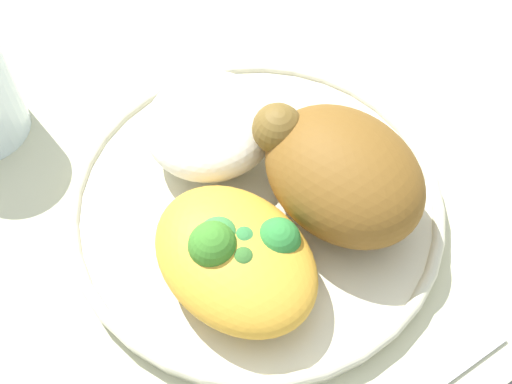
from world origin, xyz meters
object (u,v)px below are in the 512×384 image
object	(u,v)px
rice_pile	(211,125)
mac_cheese_with_broccoli	(236,255)
plate	(256,206)
roasted_chicken	(340,172)

from	to	relation	value
rice_pile	mac_cheese_with_broccoli	size ratio (longest dim) A/B	0.80
rice_pile	mac_cheese_with_broccoli	distance (m)	0.10
plate	rice_pile	xyz separation A→B (m)	(0.06, -0.01, 0.03)
roasted_chicken	rice_pile	xyz separation A→B (m)	(0.09, 0.03, -0.01)
roasted_chicken	mac_cheese_with_broccoli	world-z (taller)	roasted_chicken
mac_cheese_with_broccoli	plate	bearing A→B (deg)	-54.97
rice_pile	mac_cheese_with_broccoli	bearing A→B (deg)	148.79
plate	roasted_chicken	world-z (taller)	roasted_chicken
roasted_chicken	plate	bearing A→B (deg)	47.84
plate	mac_cheese_with_broccoli	xyz separation A→B (m)	(-0.03, 0.04, 0.03)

